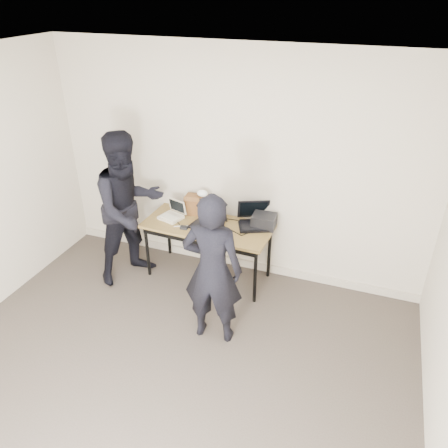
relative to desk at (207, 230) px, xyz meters
The scene contains 13 objects.
room 2.03m from the desk, 83.52° to the right, with size 4.60×4.60×2.80m.
desk is the anchor object (origin of this frame).
laptop_beige 0.47m from the desk, behind, with size 0.32×0.31×0.21m.
laptop_center 0.12m from the desk, 61.84° to the left, with size 0.40×0.39×0.27m.
laptop_right 0.56m from the desk, 21.87° to the left, with size 0.48×0.48×0.27m.
leather_satchel 0.34m from the desk, 128.16° to the left, with size 0.38×0.21×0.25m.
tissue 0.44m from the desk, 122.82° to the left, with size 0.13×0.10×0.08m, color white.
equipment_box 0.67m from the desk, 16.93° to the left, with size 0.27×0.23×0.15m, color black.
power_brick 0.29m from the desk, 142.56° to the right, with size 0.09×0.05×0.03m, color black.
cables 0.08m from the desk, ahead, with size 1.16×0.43×0.01m.
person_typist 1.03m from the desk, 65.00° to the right, with size 0.59×0.38×1.61m, color black.
person_observer 0.94m from the desk, 163.68° to the right, with size 0.89×0.69×1.83m, color black.
baseboard 0.73m from the desk, 57.85° to the left, with size 4.50×0.03×0.10m, color #BEB29E.
Camera 1 is at (1.50, -2.20, 3.23)m, focal length 35.00 mm.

